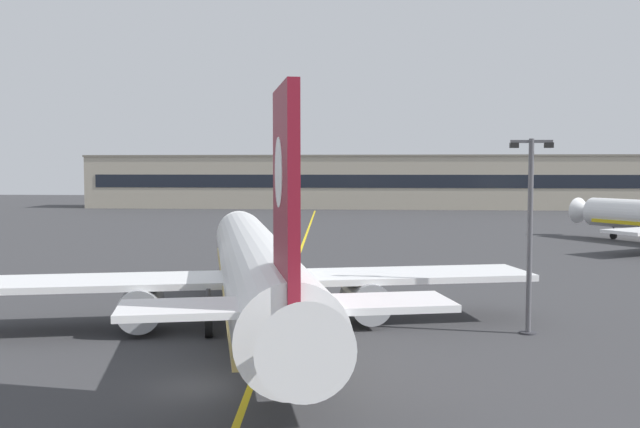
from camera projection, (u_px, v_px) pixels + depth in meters
ground_plane at (202, 387)px, 29.18m from camera, size 400.00×400.00×0.00m
taxiway_centreline at (291, 276)px, 59.02m from camera, size 12.11×179.63×0.01m
airliner_foreground at (255, 268)px, 39.78m from camera, size 32.23×41.00×11.65m
apron_lamp_post at (530, 232)px, 38.19m from camera, size 2.24×0.90×10.46m
safety_cone_by_nose_gear at (287, 280)px, 55.18m from camera, size 0.44×0.44×0.55m
terminal_building at (382, 182)px, 158.13m from camera, size 130.98×12.40×11.73m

